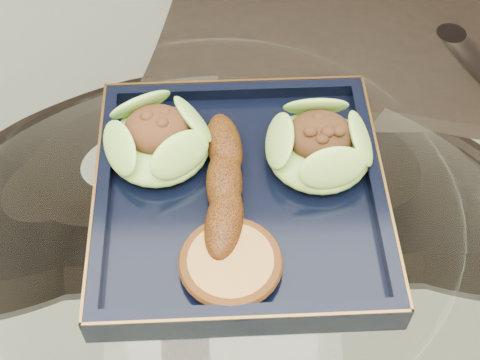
{
  "coord_description": "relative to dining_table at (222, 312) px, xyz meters",
  "views": [
    {
      "loc": [
        0.01,
        -0.33,
        1.29
      ],
      "look_at": [
        0.02,
        0.03,
        0.8
      ],
      "focal_mm": 50.0,
      "sensor_mm": 36.0,
      "label": 1
    }
  ],
  "objects": [
    {
      "name": "dining_table",
      "position": [
        0.0,
        0.0,
        0.0
      ],
      "size": [
        1.13,
        1.13,
        0.77
      ],
      "color": "white",
      "rests_on": "ground"
    },
    {
      "name": "dining_chair",
      "position": [
        0.2,
        0.54,
        0.0
      ],
      "size": [
        0.53,
        0.53,
        1.08
      ],
      "rotation": [
        0.0,
        0.0,
        -0.14
      ],
      "color": "black",
      "rests_on": "ground"
    },
    {
      "name": "navy_plate",
      "position": [
        0.02,
        0.03,
        0.17
      ],
      "size": [
        0.28,
        0.28,
        0.02
      ],
      "primitive_type": "cube",
      "rotation": [
        0.0,
        0.0,
        0.02
      ],
      "color": "black",
      "rests_on": "dining_table"
    },
    {
      "name": "lettuce_wrap_left",
      "position": [
        -0.06,
        0.08,
        0.2
      ],
      "size": [
        0.11,
        0.11,
        0.04
      ],
      "primitive_type": "ellipsoid",
      "rotation": [
        0.0,
        0.0,
        0.12
      ],
      "color": "#5D932A",
      "rests_on": "navy_plate"
    },
    {
      "name": "lettuce_wrap_right",
      "position": [
        0.1,
        0.07,
        0.2
      ],
      "size": [
        0.13,
        0.13,
        0.04
      ],
      "primitive_type": "ellipsoid",
      "rotation": [
        0.0,
        0.0,
        -0.34
      ],
      "color": "#5F912A",
      "rests_on": "navy_plate"
    },
    {
      "name": "roasted_plantain",
      "position": [
        0.01,
        0.03,
        0.2
      ],
      "size": [
        0.04,
        0.16,
        0.03
      ],
      "primitive_type": "ellipsoid",
      "rotation": [
        0.0,
        0.0,
        1.56
      ],
      "color": "#5C2B09",
      "rests_on": "navy_plate"
    },
    {
      "name": "crumb_patty",
      "position": [
        0.01,
        -0.05,
        0.19
      ],
      "size": [
        0.1,
        0.1,
        0.01
      ],
      "primitive_type": "cylinder",
      "rotation": [
        0.0,
        0.0,
        0.3
      ],
      "color": "#B37C3B",
      "rests_on": "navy_plate"
    }
  ]
}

